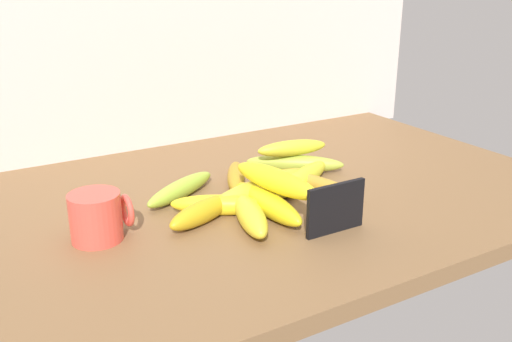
{
  "coord_description": "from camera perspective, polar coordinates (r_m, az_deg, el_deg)",
  "views": [
    {
      "loc": [
        -57.61,
        -87.19,
        44.51
      ],
      "look_at": [
        -6.5,
        -0.63,
        8.0
      ],
      "focal_mm": 40.32,
      "sensor_mm": 36.0,
      "label": 1
    }
  ],
  "objects": [
    {
      "name": "counter_top",
      "position": [
        1.13,
        2.68,
        -2.43
      ],
      "size": [
        110.0,
        76.0,
        3.0
      ],
      "primitive_type": "cube",
      "color": "brown",
      "rests_on": "ground"
    },
    {
      "name": "banana_1",
      "position": [
        1.21,
        3.87,
        0.76
      ],
      "size": [
        18.55,
        15.23,
        3.61
      ],
      "primitive_type": "ellipsoid",
      "rotation": [
        0.0,
        0.0,
        2.5
      ],
      "color": "#9CAF38",
      "rests_on": "counter_top"
    },
    {
      "name": "banana_6",
      "position": [
        1.08,
        -7.47,
        -1.76
      ],
      "size": [
        18.08,
        12.1,
        3.46
      ],
      "primitive_type": "ellipsoid",
      "rotation": [
        0.0,
        0.0,
        0.5
      ],
      "color": "#9ABF39",
      "rests_on": "counter_top"
    },
    {
      "name": "banana_12",
      "position": [
        0.99,
        1.97,
        -0.93
      ],
      "size": [
        7.87,
        20.17,
        4.14
      ],
      "primitive_type": "ellipsoid",
      "rotation": [
        0.0,
        0.0,
        1.76
      ],
      "color": "yellow",
      "rests_on": "banana_10"
    },
    {
      "name": "banana_2",
      "position": [
        1.11,
        2.63,
        -0.93
      ],
      "size": [
        15.15,
        4.6,
        4.12
      ],
      "primitive_type": "ellipsoid",
      "rotation": [
        0.0,
        0.0,
        3.11
      ],
      "color": "gold",
      "rests_on": "counter_top"
    },
    {
      "name": "banana_5",
      "position": [
        1.05,
        -0.37,
        -2.16
      ],
      "size": [
        20.28,
        8.84,
        4.27
      ],
      "primitive_type": "ellipsoid",
      "rotation": [
        0.0,
        0.0,
        3.38
      ],
      "color": "gold",
      "rests_on": "counter_top"
    },
    {
      "name": "banana_7",
      "position": [
        1.12,
        4.63,
        -0.73
      ],
      "size": [
        19.64,
        13.24,
        3.88
      ],
      "primitive_type": "ellipsoid",
      "rotation": [
        0.0,
        0.0,
        0.51
      ],
      "color": "yellow",
      "rests_on": "counter_top"
    },
    {
      "name": "chalkboard_sign",
      "position": [
        0.94,
        7.87,
        -3.85
      ],
      "size": [
        11.0,
        1.8,
        8.4
      ],
      "color": "black",
      "rests_on": "counter_top"
    },
    {
      "name": "banana_3",
      "position": [
        1.0,
        -3.53,
        -3.38
      ],
      "size": [
        16.76,
        12.58,
        3.61
      ],
      "primitive_type": "ellipsoid",
      "rotation": [
        0.0,
        0.0,
        5.71
      ],
      "color": "yellow",
      "rests_on": "counter_top"
    },
    {
      "name": "coffee_mug",
      "position": [
        0.94,
        -15.47,
        -4.38
      ],
      "size": [
        9.67,
        8.17,
        7.81
      ],
      "color": "#E44B3E",
      "rests_on": "counter_top"
    },
    {
      "name": "back_wall",
      "position": [
        1.39,
        -6.25,
        15.93
      ],
      "size": [
        130.0,
        2.0,
        70.0
      ],
      "primitive_type": "cube",
      "color": "beige",
      "rests_on": "ground"
    },
    {
      "name": "banana_4",
      "position": [
        0.95,
        -0.52,
        -4.48
      ],
      "size": [
        8.46,
        15.8,
        4.31
      ],
      "primitive_type": "ellipsoid",
      "rotation": [
        0.0,
        0.0,
        4.42
      ],
      "color": "yellow",
      "rests_on": "counter_top"
    },
    {
      "name": "banana_9",
      "position": [
        0.98,
        -5.34,
        -4.05
      ],
      "size": [
        15.58,
        9.43,
        3.91
      ],
      "primitive_type": "ellipsoid",
      "rotation": [
        0.0,
        0.0,
        3.53
      ],
      "color": "#BA9818",
      "rests_on": "counter_top"
    },
    {
      "name": "banana_8",
      "position": [
        1.13,
        -2.0,
        -0.6
      ],
      "size": [
        10.63,
        15.66,
        3.41
      ],
      "primitive_type": "ellipsoid",
      "rotation": [
        0.0,
        0.0,
        4.21
      ],
      "color": "#B2841F",
      "rests_on": "counter_top"
    },
    {
      "name": "banana_10",
      "position": [
        1.0,
        1.11,
        -3.21
      ],
      "size": [
        4.93,
        19.91,
        4.29
      ],
      "primitive_type": "ellipsoid",
      "rotation": [
        0.0,
        0.0,
        1.6
      ],
      "color": "yellow",
      "rests_on": "counter_top"
    },
    {
      "name": "banana_0",
      "position": [
        1.1,
        6.38,
        -1.42
      ],
      "size": [
        8.43,
        18.79,
        3.22
      ],
      "primitive_type": "ellipsoid",
      "rotation": [
        0.0,
        0.0,
        1.86
      ],
      "color": "#AF8329",
      "rests_on": "counter_top"
    },
    {
      "name": "banana_11",
      "position": [
        1.2,
        3.6,
        2.29
      ],
      "size": [
        15.47,
        6.27,
        3.3
      ],
      "primitive_type": "ellipsoid",
      "rotation": [
        0.0,
        0.0,
        2.94
      ],
      "color": "gold",
      "rests_on": "banana_1"
    }
  ]
}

